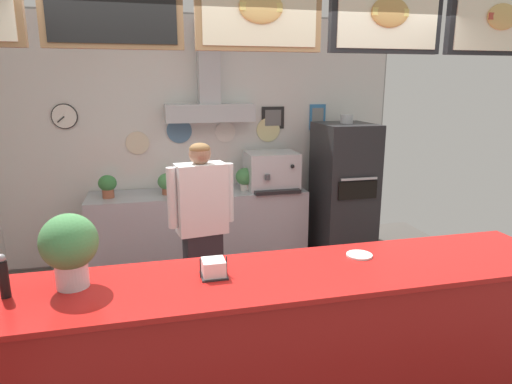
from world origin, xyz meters
TOP-DOWN VIEW (x-y plane):
  - ground_plane at (0.00, 0.00)m, footprint 6.31×6.31m
  - back_wall_assembly at (0.00, 2.46)m, footprint 4.67×2.89m
  - service_counter at (0.00, -0.47)m, footprint 3.61×0.70m
  - back_prep_counter at (-0.11, 2.23)m, footprint 2.44×0.62m
  - pizza_oven at (1.56, 1.99)m, footprint 0.60×0.75m
  - shop_worker at (-0.23, 0.93)m, footprint 0.57×0.28m
  - espresso_machine at (0.74, 2.21)m, footprint 0.58×0.56m
  - potted_sage at (-1.09, 2.20)m, footprint 0.19×0.19m
  - potted_rosemary at (0.42, 2.19)m, footprint 0.22×0.22m
  - potted_oregano at (-0.46, 2.21)m, footprint 0.20×0.20m
  - pepper_grinder at (-1.39, -0.42)m, footprint 0.05×0.05m
  - basil_vase at (-1.07, -0.37)m, footprint 0.30×0.30m
  - napkin_holder at (-0.33, -0.42)m, footprint 0.15×0.15m
  - condiment_plate at (0.60, -0.33)m, footprint 0.16×0.16m

SIDE VIEW (x-z plane):
  - ground_plane at x=0.00m, z-range 0.00..0.00m
  - back_prep_counter at x=-0.11m, z-range -0.01..0.88m
  - service_counter at x=0.00m, z-range 0.00..1.04m
  - pizza_oven at x=1.56m, z-range -0.05..1.70m
  - shop_worker at x=-0.23m, z-range 0.06..1.68m
  - potted_oregano at x=-0.46m, z-range 0.90..1.14m
  - potted_sage at x=-1.09m, z-range 0.91..1.15m
  - potted_rosemary at x=0.42m, z-range 0.91..1.17m
  - condiment_plate at x=0.60m, z-range 1.04..1.06m
  - napkin_holder at x=-0.33m, z-range 1.03..1.15m
  - espresso_machine at x=0.74m, z-range 0.89..1.31m
  - pepper_grinder at x=-1.39m, z-range 1.04..1.27m
  - basil_vase at x=-1.07m, z-range 1.06..1.46m
  - back_wall_assembly at x=0.00m, z-range 0.09..2.95m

